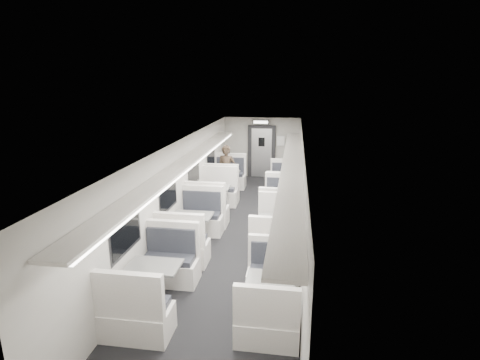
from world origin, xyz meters
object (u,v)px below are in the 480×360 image
(booth_left_a, at_px, (225,183))
(booth_right_a, at_px, (284,187))
(booth_right_b, at_px, (281,209))
(booth_left_b, at_px, (213,200))
(booth_left_c, at_px, (192,230))
(passenger, at_px, (226,171))
(booth_left_d, at_px, (155,285))
(booth_right_c, at_px, (278,234))
(exit_sign, at_px, (261,122))
(vestibule_door, at_px, (262,152))
(booth_right_d, at_px, (270,295))

(booth_left_a, distance_m, booth_right_a, 2.00)
(booth_right_a, relative_size, booth_right_b, 0.97)
(booth_left_b, xyz_separation_m, booth_left_c, (0.00, -2.27, -0.02))
(passenger, bearing_deg, booth_left_d, -83.70)
(booth_right_b, relative_size, booth_right_c, 0.96)
(booth_left_d, bearing_deg, booth_left_b, 90.00)
(booth_left_c, height_order, booth_left_d, booth_left_c)
(booth_right_c, height_order, exit_sign, exit_sign)
(vestibule_door, relative_size, exit_sign, 3.39)
(booth_left_c, bearing_deg, vestibule_door, 81.61)
(booth_left_a, xyz_separation_m, exit_sign, (1.00, 2.07, 1.86))
(booth_left_d, relative_size, exit_sign, 3.57)
(booth_right_b, xyz_separation_m, passenger, (-1.92, 2.09, 0.49))
(booth_right_d, distance_m, passenger, 6.69)
(booth_right_a, bearing_deg, booth_left_c, -115.82)
(booth_left_b, xyz_separation_m, vestibule_door, (1.00, 4.51, 0.62))
(booth_right_c, xyz_separation_m, exit_sign, (-1.00, 6.20, 1.88))
(booth_right_d, height_order, vestibule_door, vestibule_door)
(booth_left_a, distance_m, booth_right_b, 3.06)
(booth_right_d, bearing_deg, passenger, 106.76)
(booth_left_d, xyz_separation_m, exit_sign, (1.00, 8.72, 1.88))
(booth_left_b, distance_m, exit_sign, 4.54)
(booth_right_d, relative_size, exit_sign, 3.13)
(booth_left_d, height_order, passenger, passenger)
(booth_right_c, relative_size, booth_right_d, 1.15)
(booth_left_c, distance_m, booth_right_d, 3.12)
(booth_right_c, bearing_deg, booth_right_b, 90.00)
(booth_right_a, relative_size, vestibule_door, 1.00)
(vestibule_door, distance_m, exit_sign, 1.33)
(booth_right_b, bearing_deg, booth_left_a, 130.83)
(vestibule_door, bearing_deg, booth_left_b, -102.51)
(booth_left_d, xyz_separation_m, vestibule_door, (1.00, 9.21, 0.64))
(booth_right_b, bearing_deg, booth_right_d, -90.00)
(booth_left_a, height_order, booth_left_b, booth_left_b)
(booth_right_b, xyz_separation_m, booth_right_c, (0.00, -1.81, 0.01))
(booth_left_a, xyz_separation_m, vestibule_door, (1.00, 2.56, 0.62))
(passenger, bearing_deg, booth_left_c, -84.13)
(booth_right_c, bearing_deg, passenger, 116.22)
(booth_left_b, bearing_deg, booth_right_c, -47.53)
(booth_left_a, distance_m, booth_left_b, 1.94)
(booth_right_c, distance_m, passenger, 4.37)
(booth_right_a, bearing_deg, booth_right_c, -90.00)
(booth_left_b, bearing_deg, exit_sign, 76.03)
(booth_right_b, height_order, passenger, passenger)
(booth_right_b, xyz_separation_m, booth_right_d, (0.00, -4.30, -0.04))
(booth_left_d, height_order, booth_right_d, booth_left_d)
(exit_sign, bearing_deg, booth_left_a, -115.74)
(booth_left_a, relative_size, booth_right_c, 1.04)
(booth_right_c, bearing_deg, booth_right_a, 90.00)
(booth_left_b, xyz_separation_m, booth_left_d, (0.00, -4.70, -0.03))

